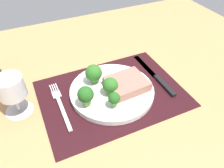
% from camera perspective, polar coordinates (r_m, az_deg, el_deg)
% --- Properties ---
extents(ground_plane, '(1.40, 1.10, 0.03)m').
position_cam_1_polar(ground_plane, '(0.67, -0.02, -3.40)').
color(ground_plane, tan).
extents(placemat, '(0.41, 0.30, 0.00)m').
position_cam_1_polar(placemat, '(0.66, -0.02, -2.38)').
color(placemat, black).
rests_on(placemat, ground_plane).
extents(plate, '(0.25, 0.25, 0.02)m').
position_cam_1_polar(plate, '(0.66, -0.02, -1.78)').
color(plate, white).
rests_on(plate, placemat).
extents(steak, '(0.12, 0.10, 0.03)m').
position_cam_1_polar(steak, '(0.65, 3.77, 0.08)').
color(steak, '#9E6B5B').
rests_on(steak, plate).
extents(broccoli_center, '(0.03, 0.03, 0.05)m').
position_cam_1_polar(broccoli_center, '(0.58, 0.56, -3.72)').
color(broccoli_center, '#6B994C').
rests_on(broccoli_center, plate).
extents(broccoli_near_steak, '(0.05, 0.05, 0.06)m').
position_cam_1_polar(broccoli_near_steak, '(0.65, -4.70, 2.79)').
color(broccoli_near_steak, '#6B994C').
rests_on(broccoli_near_steak, plate).
extents(broccoli_near_fork, '(0.04, 0.04, 0.05)m').
position_cam_1_polar(broccoli_near_fork, '(0.62, -0.44, -0.39)').
color(broccoli_near_fork, '#5B8942').
rests_on(broccoli_near_fork, plate).
extents(broccoli_front_edge, '(0.04, 0.04, 0.06)m').
position_cam_1_polar(broccoli_front_edge, '(0.58, -6.73, -2.82)').
color(broccoli_front_edge, '#6B994C').
rests_on(broccoli_front_edge, plate).
extents(fork, '(0.02, 0.19, 0.01)m').
position_cam_1_polar(fork, '(0.64, -12.97, -5.13)').
color(fork, silver).
rests_on(fork, placemat).
extents(knife, '(0.02, 0.23, 0.01)m').
position_cam_1_polar(knife, '(0.73, 11.25, 1.77)').
color(knife, black).
rests_on(knife, placemat).
extents(wine_glass, '(0.07, 0.07, 0.11)m').
position_cam_1_polar(wine_glass, '(0.62, -24.17, -1.34)').
color(wine_glass, silver).
rests_on(wine_glass, ground_plane).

